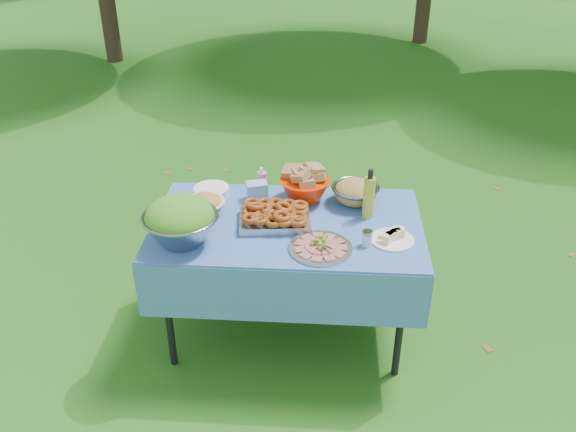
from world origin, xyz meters
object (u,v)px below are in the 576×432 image
(oil_bottle, at_px, (369,194))
(plate_stack, at_px, (211,191))
(charcuterie_platter, at_px, (321,243))
(salad_bowl, at_px, (180,221))
(bread_bowl, at_px, (305,184))
(pasta_bowl_steel, at_px, (355,192))
(picnic_table, at_px, (287,279))

(oil_bottle, bearing_deg, plate_stack, 168.19)
(charcuterie_platter, bearing_deg, salad_bowl, 178.31)
(charcuterie_platter, distance_m, oil_bottle, 0.44)
(bread_bowl, distance_m, pasta_bowl_steel, 0.29)
(pasta_bowl_steel, bearing_deg, bread_bowl, 175.28)
(picnic_table, distance_m, salad_bowl, 0.77)
(pasta_bowl_steel, bearing_deg, salad_bowl, -152.18)
(picnic_table, relative_size, pasta_bowl_steel, 5.47)
(picnic_table, height_order, oil_bottle, oil_bottle)
(picnic_table, xyz_separation_m, pasta_bowl_steel, (0.37, 0.25, 0.45))
(salad_bowl, bearing_deg, picnic_table, 23.11)
(bread_bowl, bearing_deg, pasta_bowl_steel, -4.72)
(picnic_table, bearing_deg, plate_stack, 148.31)
(plate_stack, xyz_separation_m, charcuterie_platter, (0.65, -0.53, 0.01))
(bread_bowl, relative_size, charcuterie_platter, 0.89)
(bread_bowl, bearing_deg, plate_stack, 178.74)
(picnic_table, bearing_deg, salad_bowl, -156.89)
(bread_bowl, xyz_separation_m, charcuterie_platter, (0.10, -0.52, -0.06))
(picnic_table, bearing_deg, pasta_bowl_steel, 33.85)
(bread_bowl, bearing_deg, charcuterie_platter, -78.87)
(picnic_table, distance_m, charcuterie_platter, 0.52)
(pasta_bowl_steel, relative_size, oil_bottle, 0.93)
(picnic_table, bearing_deg, bread_bowl, 72.83)
(salad_bowl, relative_size, pasta_bowl_steel, 1.44)
(bread_bowl, xyz_separation_m, oil_bottle, (0.35, -0.18, 0.05))
(picnic_table, relative_size, oil_bottle, 5.10)
(picnic_table, height_order, bread_bowl, bread_bowl)
(picnic_table, relative_size, charcuterie_platter, 4.45)
(oil_bottle, bearing_deg, picnic_table, -167.49)
(picnic_table, relative_size, bread_bowl, 5.00)
(salad_bowl, xyz_separation_m, oil_bottle, (0.97, 0.32, 0.02))
(bread_bowl, bearing_deg, salad_bowl, -140.81)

